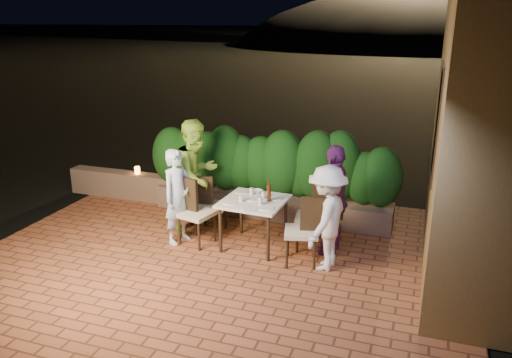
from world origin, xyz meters
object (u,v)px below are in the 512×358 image
at_px(beer_bottle, 269,191).
at_px(diner_blue, 178,197).
at_px(chair_left_back, 212,204).
at_px(diner_green, 197,175).
at_px(dining_table, 254,223).
at_px(chair_left_front, 196,212).
at_px(diner_white, 327,218).
at_px(chair_right_back, 312,216).
at_px(bowl, 257,191).
at_px(chair_right_front, 301,230).
at_px(diner_purple, 334,200).
at_px(parapet_lamp, 137,170).

relative_size(beer_bottle, diner_blue, 0.22).
relative_size(chair_left_back, diner_green, 0.51).
height_order(dining_table, beer_bottle, beer_bottle).
bearing_deg(chair_left_front, diner_green, 127.12).
distance_m(beer_bottle, chair_left_front, 1.18).
xyz_separation_m(chair_left_back, diner_white, (1.98, -0.62, 0.27)).
height_order(dining_table, diner_blue, diner_blue).
xyz_separation_m(chair_right_back, diner_white, (0.32, -0.55, 0.22)).
bearing_deg(diner_white, beer_bottle, -100.32).
bearing_deg(diner_white, diner_blue, -82.45).
bearing_deg(bowl, diner_green, 178.08).
height_order(beer_bottle, diner_blue, diner_blue).
xyz_separation_m(bowl, chair_left_front, (-0.80, -0.51, -0.26)).
bearing_deg(beer_bottle, diner_green, 165.92).
distance_m(dining_table, chair_left_front, 0.90).
bearing_deg(beer_bottle, dining_table, -171.72).
xyz_separation_m(dining_table, chair_right_front, (0.81, -0.29, 0.13)).
xyz_separation_m(chair_right_back, diner_purple, (0.32, -0.02, 0.30)).
bearing_deg(parapet_lamp, chair_right_back, -15.77).
relative_size(dining_table, diner_white, 0.62).
bearing_deg(diner_green, chair_right_back, -75.43).
xyz_separation_m(diner_blue, diner_purple, (2.32, 0.42, 0.08)).
bearing_deg(chair_right_front, dining_table, -33.45).
bearing_deg(diner_white, chair_left_front, -83.70).
height_order(chair_left_front, diner_green, diner_green).
relative_size(bowl, diner_green, 0.09).
bearing_deg(chair_right_front, diner_blue, -15.82).
bearing_deg(parapet_lamp, dining_table, -24.29).
bearing_deg(dining_table, diner_blue, -169.49).
xyz_separation_m(dining_table, beer_bottle, (0.22, 0.03, 0.54)).
distance_m(chair_left_front, chair_left_back, 0.49).
bearing_deg(beer_bottle, chair_right_back, 18.13).
bearing_deg(chair_left_back, chair_right_back, -12.33).
xyz_separation_m(chair_right_front, diner_blue, (-1.96, 0.08, 0.24)).
distance_m(beer_bottle, parapet_lamp, 3.28).
relative_size(chair_right_front, diner_purple, 0.61).
bearing_deg(diner_blue, bowl, -45.89).
bearing_deg(diner_green, bowl, -73.49).
bearing_deg(bowl, parapet_lamp, 161.19).
relative_size(chair_left_front, diner_green, 0.56).
bearing_deg(chair_right_front, bowl, -49.09).
bearing_deg(beer_bottle, bowl, 133.96).
xyz_separation_m(chair_left_back, parapet_lamp, (-1.97, 0.95, 0.10)).
xyz_separation_m(bowl, parapet_lamp, (-2.73, 0.93, -0.20)).
xyz_separation_m(chair_left_front, chair_left_back, (0.05, 0.49, -0.05)).
distance_m(chair_left_back, diner_blue, 0.68).
bearing_deg(chair_right_back, beer_bottle, 9.73).
height_order(bowl, diner_purple, diner_purple).
distance_m(bowl, diner_white, 1.39).
relative_size(diner_blue, diner_white, 1.00).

